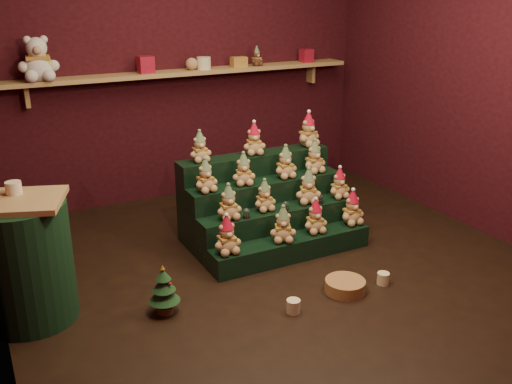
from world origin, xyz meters
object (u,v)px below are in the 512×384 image
snow_globe_c (319,198)px  wicker_basket (345,286)px  brown_bear (257,56)px  snow_globe_a (246,213)px  riser_tier_front (291,248)px  mini_christmas_tree (164,290)px  snow_globe_b (285,206)px  mug_right (383,278)px  white_bear (37,53)px  mug_left (293,306)px  side_table (26,261)px

snow_globe_c → wicker_basket: size_ratio=0.30×
brown_bear → wicker_basket: bearing=-110.6°
snow_globe_a → snow_globe_c: snow_globe_c is taller
riser_tier_front → mini_christmas_tree: 1.24m
snow_globe_a → snow_globe_b: size_ratio=1.05×
snow_globe_c → mug_right: bearing=-88.6°
mini_christmas_tree → white_bear: 2.50m
mini_christmas_tree → mug_left: (0.78, -0.40, -0.13)m
snow_globe_b → side_table: size_ratio=0.09×
snow_globe_a → mug_right: (0.72, -0.85, -0.36)m
wicker_basket → snow_globe_b: bearing=92.6°
mini_christmas_tree → brown_bear: brown_bear is taller
riser_tier_front → side_table: size_ratio=1.64×
white_bear → brown_bear: bearing=4.8°
riser_tier_front → snow_globe_a: snow_globe_a is taller
side_table → white_bear: 2.08m
mug_left → riser_tier_front: bearing=60.1°
mug_left → side_table: bearing=154.4°
snow_globe_c → side_table: side_table is taller
snow_globe_c → riser_tier_front: bearing=-156.3°
snow_globe_a → side_table: size_ratio=0.10×
side_table → white_bear: white_bear is taller
snow_globe_b → mug_left: 1.05m
side_table → mini_christmas_tree: size_ratio=2.34×
mug_right → brown_bear: size_ratio=0.48×
mini_christmas_tree → wicker_basket: bearing=-14.8°
side_table → snow_globe_c: bearing=23.0°
snow_globe_a → mug_left: bearing=-95.4°
snow_globe_a → mini_christmas_tree: bearing=-151.0°
snow_globe_a → wicker_basket: bearing=-63.9°
snow_globe_a → white_bear: (-1.23, 1.57, 1.16)m
mug_left → brown_bear: 2.98m
snow_globe_c → mini_christmas_tree: snow_globe_c is taller
snow_globe_b → snow_globe_c: bearing=0.0°
snow_globe_a → white_bear: bearing=128.0°
snow_globe_a → side_table: side_table is taller
snow_globe_b → mug_right: bearing=-67.3°
brown_bear → white_bear: bearing=171.6°
mini_christmas_tree → mug_right: size_ratio=3.99×
wicker_basket → white_bear: white_bear is taller
wicker_basket → riser_tier_front: bearing=95.8°
riser_tier_front → wicker_basket: 0.66m
snow_globe_b → mug_right: size_ratio=0.85×
white_bear → mini_christmas_tree: bearing=-75.0°
snow_globe_c → brown_bear: (0.22, 1.57, 1.01)m
mug_left → mug_right: 0.80m
riser_tier_front → snow_globe_c: 0.51m
snow_globe_b → wicker_basket: snow_globe_b is taller
side_table → mug_right: 2.52m
wicker_basket → brown_bear: (0.52, 2.38, 1.37)m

